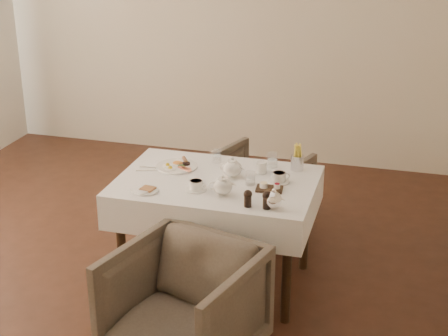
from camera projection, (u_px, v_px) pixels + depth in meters
table at (217, 196)px, 4.47m from camera, size 1.28×0.88×0.75m
armchair_near at (184, 308)px, 3.80m from camera, size 0.92×0.93×0.69m
armchair_far at (256, 192)px, 5.32m from camera, size 0.88×0.89×0.64m
breakfast_plate at (177, 166)px, 4.64m from camera, size 0.28×0.28×0.04m
side_plate at (145, 190)px, 4.26m from camera, size 0.18×0.16×0.02m
teapot_centre at (232, 167)px, 4.45m from camera, size 0.19×0.16×0.14m
teapot_front at (223, 185)px, 4.19m from camera, size 0.19×0.17×0.13m
creamer at (262, 167)px, 4.52m from camera, size 0.08×0.08×0.08m
teacup_near at (196, 186)px, 4.27m from camera, size 0.13×0.13×0.06m
teacup_far at (279, 178)px, 4.38m from camera, size 0.14×0.14×0.07m
glass_left at (217, 156)px, 4.71m from camera, size 0.07×0.07×0.09m
glass_mid at (250, 178)px, 4.35m from camera, size 0.07×0.07×0.09m
glass_right at (272, 160)px, 4.62m from camera, size 0.09×0.09×0.10m
condiment_board at (269, 188)px, 4.28m from camera, size 0.17×0.12×0.04m
pepper_mill_left at (248, 198)px, 4.04m from camera, size 0.06×0.06×0.11m
pepper_mill_right at (267, 200)px, 4.01m from camera, size 0.06×0.06×0.11m
silver_pot at (274, 198)px, 4.01m from camera, size 0.15×0.13×0.13m
fries_cup at (297, 158)px, 4.57m from camera, size 0.09×0.09×0.18m
cutlery_fork at (153, 168)px, 4.62m from camera, size 0.19×0.04×0.00m
cutlery_knife at (151, 170)px, 4.58m from camera, size 0.20×0.08×0.00m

